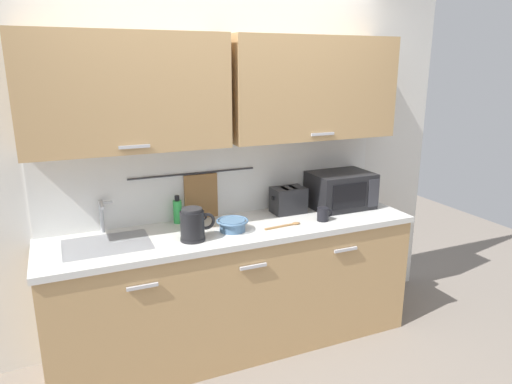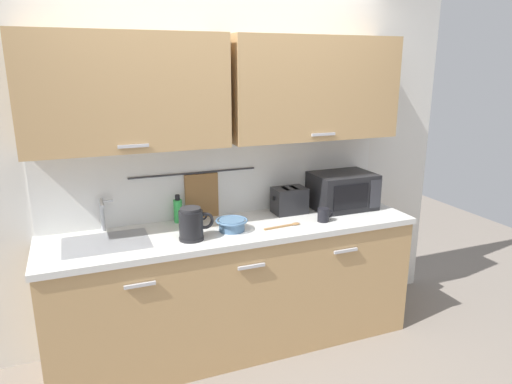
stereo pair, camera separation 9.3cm
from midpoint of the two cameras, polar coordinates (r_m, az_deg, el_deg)
name	(u,v)px [view 1 (the left image)]	position (r m, az deg, el deg)	size (l,w,h in m)	color
ground	(253,367)	(3.33, -1.26, -20.74)	(8.00, 8.00, 0.00)	slate
counter_unit	(235,287)	(3.32, -3.48, -11.56)	(2.53, 0.64, 0.90)	tan
back_wall_assembly	(222,131)	(3.22, -5.04, 7.49)	(3.70, 0.41, 2.50)	silver
sink_faucet	(102,212)	(3.16, -19.23, -2.38)	(0.09, 0.17, 0.22)	#B2B5BA
microwave	(341,190)	(3.59, 9.63, 0.24)	(0.46, 0.35, 0.27)	black
electric_kettle	(193,225)	(2.92, -8.66, -4.00)	(0.23, 0.16, 0.21)	black
dish_soap_bottle	(178,211)	(3.25, -10.42, -2.31)	(0.06, 0.06, 0.20)	green
mug_near_sink	(196,218)	(3.21, -8.19, -3.17)	(0.12, 0.08, 0.09)	black
mixing_bowl	(232,224)	(3.07, -3.79, -3.98)	(0.21, 0.21, 0.08)	#4C7093
toaster	(288,200)	(3.43, 3.22, -0.98)	(0.26, 0.17, 0.19)	#232326
mug_by_kettle	(323,214)	(3.28, 7.46, -2.73)	(0.12, 0.08, 0.09)	black
wooden_spoon	(287,225)	(3.17, 2.98, -4.10)	(0.28, 0.05, 0.01)	#9E7042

